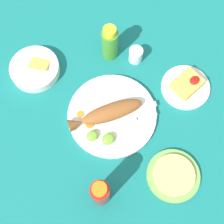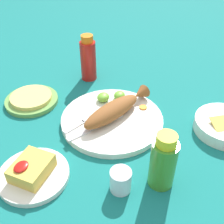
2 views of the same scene
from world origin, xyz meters
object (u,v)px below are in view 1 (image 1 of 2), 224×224
(main_plate, at_px, (112,115))
(fork_near, at_px, (133,107))
(fork_far, at_px, (134,120))
(tortilla_plate, at_px, (173,176))
(hot_sauce_bottle_green, at_px, (110,43))
(fried_fish, at_px, (108,113))
(side_plate_fries, at_px, (185,87))
(hot_sauce_bottle_red, at_px, (100,193))
(salt_cup, at_px, (136,56))
(guacamole_bowl, at_px, (35,69))

(main_plate, bearing_deg, fork_near, -24.08)
(fork_far, height_order, tortilla_plate, fork_far)
(tortilla_plate, bearing_deg, main_plate, 91.37)
(hot_sauce_bottle_green, distance_m, tortilla_plate, 0.50)
(main_plate, distance_m, fried_fish, 0.04)
(fork_far, bearing_deg, side_plate_fries, 15.41)
(fork_far, height_order, hot_sauce_bottle_red, hot_sauce_bottle_red)
(fork_far, height_order, hot_sauce_bottle_green, hot_sauce_bottle_green)
(hot_sauce_bottle_red, distance_m, hot_sauce_bottle_green, 0.51)
(main_plate, bearing_deg, fried_fish, 157.67)
(main_plate, relative_size, hot_sauce_bottle_red, 1.81)
(tortilla_plate, bearing_deg, fork_far, 80.94)
(salt_cup, bearing_deg, fried_fish, -155.57)
(fried_fish, height_order, hot_sauce_bottle_green, hot_sauce_bottle_green)
(salt_cup, height_order, guacamole_bowl, salt_cup)
(fork_near, bearing_deg, hot_sauce_bottle_red, -120.02)
(fork_near, height_order, guacamole_bowl, guacamole_bowl)
(main_plate, bearing_deg, hot_sauce_bottle_red, -139.17)
(fork_far, relative_size, salt_cup, 3.11)
(hot_sauce_bottle_green, xyz_separation_m, salt_cup, (0.05, -0.08, -0.04))
(guacamole_bowl, bearing_deg, hot_sauce_bottle_green, -26.38)
(fork_near, bearing_deg, main_plate, -171.94)
(fork_near, relative_size, tortilla_plate, 0.97)
(salt_cup, bearing_deg, guacamole_bowl, 146.08)
(main_plate, height_order, fork_far, fork_far)
(fork_near, bearing_deg, salt_cup, 76.50)
(side_plate_fries, bearing_deg, main_plate, 160.19)
(fork_far, relative_size, guacamole_bowl, 1.01)
(fork_far, relative_size, tortilla_plate, 1.04)
(fork_near, xyz_separation_m, hot_sauce_bottle_red, (-0.27, -0.14, 0.06))
(main_plate, height_order, fried_fish, fried_fish)
(hot_sauce_bottle_red, xyz_separation_m, tortilla_plate, (0.21, -0.11, -0.07))
(main_plate, height_order, hot_sauce_bottle_red, hot_sauce_bottle_red)
(salt_cup, bearing_deg, fork_near, -135.64)
(fried_fish, bearing_deg, hot_sauce_bottle_green, 68.78)
(main_plate, relative_size, salt_cup, 5.31)
(side_plate_fries, xyz_separation_m, tortilla_plate, (-0.26, -0.19, 0.00))
(fried_fish, xyz_separation_m, side_plate_fries, (0.28, -0.10, -0.03))
(fork_far, distance_m, side_plate_fries, 0.22)
(fork_near, xyz_separation_m, side_plate_fries, (0.19, -0.06, -0.01))
(main_plate, height_order, fork_near, fork_near)
(fork_near, distance_m, guacamole_bowl, 0.38)
(hot_sauce_bottle_green, bearing_deg, guacamole_bowl, 153.62)
(main_plate, relative_size, fried_fish, 1.19)
(fork_near, bearing_deg, fork_far, -97.29)
(fried_fish, distance_m, fork_far, 0.09)
(fork_near, xyz_separation_m, fork_far, (-0.03, -0.04, 0.00))
(fork_near, xyz_separation_m, salt_cup, (0.14, 0.14, 0.00))
(fork_near, distance_m, hot_sauce_bottle_red, 0.31)
(fried_fish, xyz_separation_m, tortilla_plate, (0.02, -0.29, -0.03))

